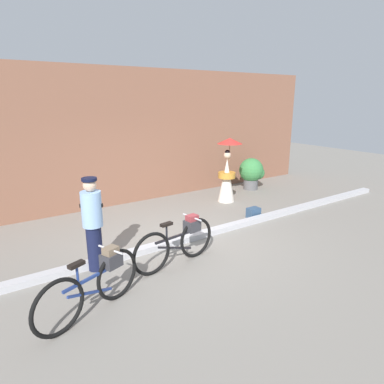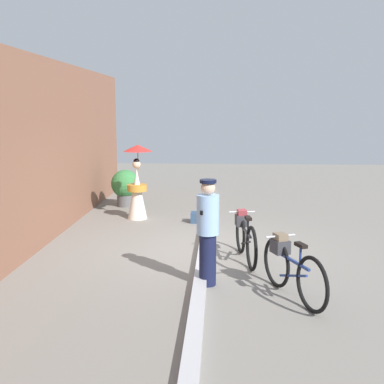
{
  "view_description": "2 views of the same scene",
  "coord_description": "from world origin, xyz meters",
  "views": [
    {
      "loc": [
        -3.42,
        -5.45,
        2.89
      ],
      "look_at": [
        0.37,
        0.15,
        1.0
      ],
      "focal_mm": 31.43,
      "sensor_mm": 36.0,
      "label": 1
    },
    {
      "loc": [
        -8.92,
        -0.28,
        2.67
      ],
      "look_at": [
        0.56,
        0.27,
        1.04
      ],
      "focal_mm": 45.02,
      "sensor_mm": 36.0,
      "label": 2
    }
  ],
  "objects": [
    {
      "name": "ground_plane",
      "position": [
        0.0,
        0.0,
        0.0
      ],
      "size": [
        30.0,
        30.0,
        0.0
      ],
      "primitive_type": "plane",
      "color": "gray"
    },
    {
      "name": "building_wall",
      "position": [
        0.0,
        3.36,
        1.85
      ],
      "size": [
        14.0,
        0.4,
        3.7
      ],
      "primitive_type": "cube",
      "color": "brown",
      "rests_on": "ground_plane"
    },
    {
      "name": "sidewalk_curb",
      "position": [
        0.0,
        0.0,
        0.06
      ],
      "size": [
        14.0,
        0.2,
        0.12
      ],
      "primitive_type": "cube",
      "color": "#B2B2B7",
      "rests_on": "ground_plane"
    },
    {
      "name": "bicycle_near_officer",
      "position": [
        -2.24,
        -1.31,
        0.45
      ],
      "size": [
        1.66,
        0.72,
        0.86
      ],
      "color": "black",
      "rests_on": "ground_plane"
    },
    {
      "name": "bicycle_far_side",
      "position": [
        -0.53,
        -0.75,
        0.45
      ],
      "size": [
        1.76,
        0.48,
        0.85
      ],
      "color": "black",
      "rests_on": "ground_plane"
    },
    {
      "name": "person_officer",
      "position": [
        -1.83,
        -0.11,
        0.87
      ],
      "size": [
        0.35,
        0.34,
        1.64
      ],
      "color": "#141938",
      "rests_on": "ground_plane"
    },
    {
      "name": "person_with_parasol",
      "position": [
        2.66,
        1.74,
        0.87
      ],
      "size": [
        0.7,
        0.7,
        1.83
      ],
      "color": "silver",
      "rests_on": "ground_plane"
    },
    {
      "name": "potted_plant_by_door",
      "position": [
        4.21,
        2.32,
        0.57
      ],
      "size": [
        0.8,
        0.78,
        1.03
      ],
      "color": "#59595B",
      "rests_on": "ground_plane"
    },
    {
      "name": "backpack_on_pavement",
      "position": [
        2.32,
        0.27,
        0.13
      ],
      "size": [
        0.31,
        0.23,
        0.25
      ],
      "color": "navy",
      "rests_on": "ground_plane"
    }
  ]
}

